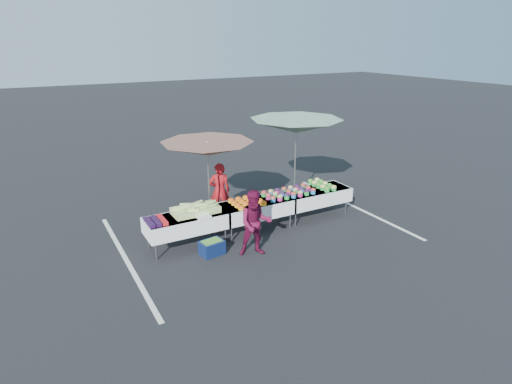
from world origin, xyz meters
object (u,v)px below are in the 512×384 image
table_left (186,222)px  umbrella_left (207,149)px  table_center (256,208)px  umbrella_right (296,127)px  customer (255,223)px  storage_bin (212,247)px  vendor (220,191)px  table_right (315,196)px

table_left → umbrella_left: umbrella_left is taller
table_left → umbrella_left: 1.78m
table_center → umbrella_right: 2.52m
customer → umbrella_left: size_ratio=0.54×
table_center → storage_bin: size_ratio=3.40×
table_center → umbrella_left: (-0.97, 0.60, 1.46)m
table_left → storage_bin: 0.84m
table_center → umbrella_left: bearing=148.2°
umbrella_right → table_center: bearing=-154.3°
vendor → table_center: bearing=131.6°
table_center → table_right: (1.80, 0.00, 0.00)m
table_center → umbrella_left: size_ratio=0.67×
table_center → table_right: bearing=0.0°
table_right → umbrella_left: size_ratio=0.67×
table_center → umbrella_left: umbrella_left is taller
table_right → umbrella_right: bearing=99.6°
umbrella_right → customer: bearing=-140.3°
table_right → table_center: bearing=180.0°
umbrella_left → umbrella_right: bearing=4.3°
umbrella_right → umbrella_left: bearing=-175.7°
table_left → table_center: same height
customer → storage_bin: bearing=172.3°
table_right → storage_bin: bearing=-168.8°
table_right → vendor: size_ratio=1.23×
table_right → umbrella_right: umbrella_right is taller
umbrella_left → table_center: bearing=-31.8°
customer → umbrella_left: 2.18m
table_left → umbrella_right: size_ratio=0.70×
storage_bin → umbrella_left: bearing=59.9°
table_right → storage_bin: (-3.28, -0.65, -0.41)m
table_left → umbrella_right: bearing=13.0°
table_left → customer: (1.17, -1.11, 0.16)m
umbrella_left → storage_bin: bearing=-112.0°
table_right → umbrella_right: 1.90m
table_center → customer: 1.29m
vendor → customer: (-0.18, -2.24, -0.01)m
vendor → storage_bin: vendor is taller
table_left → storage_bin: (0.32, -0.65, -0.41)m
customer → table_right: bearing=45.3°
table_center → table_right: 1.80m
table_left → customer: bearing=-43.6°
table_right → umbrella_left: bearing=167.8°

